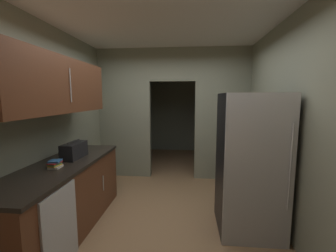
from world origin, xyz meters
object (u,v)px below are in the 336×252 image
Objects in this scene: boombox at (74,150)px; book_stack at (55,164)px; dishwasher at (61,231)px; refrigerator at (250,163)px.

boombox is 0.43m from book_stack.
boombox is at bearing 89.58° from book_stack.
refrigerator is at bearing 24.21° from dishwasher.
dishwasher is 5.28× the size of book_stack.
dishwasher is (-2.00, -0.90, -0.46)m from refrigerator.
book_stack is at bearing -169.05° from refrigerator.
book_stack is (-2.30, -0.45, 0.06)m from refrigerator.
refrigerator is at bearing 10.95° from book_stack.
boombox is at bearing -179.47° from refrigerator.
boombox is 2.68× the size of book_stack.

